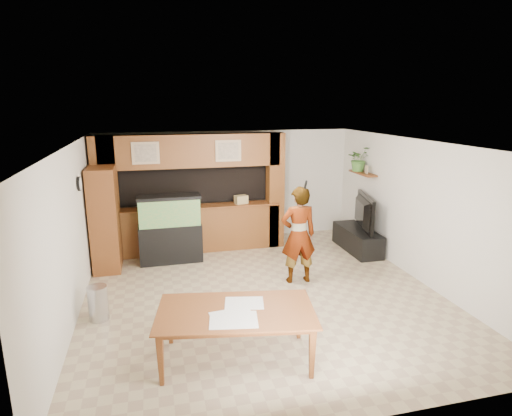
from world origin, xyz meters
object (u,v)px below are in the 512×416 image
object	(u,v)px
television	(359,212)
person	(298,235)
dining_table	(236,337)
aquarium	(170,230)
pantry_cabinet	(105,219)

from	to	relation	value
television	person	distance (m)	2.28
dining_table	person	bearing A→B (deg)	63.79
aquarium	person	size ratio (longest dim) A/B	0.78
aquarium	person	bearing A→B (deg)	-36.33
pantry_cabinet	dining_table	world-z (taller)	pantry_cabinet
aquarium	person	xyz separation A→B (m)	(2.23, -1.61, 0.21)
aquarium	person	world-z (taller)	person
television	person	size ratio (longest dim) A/B	0.74
pantry_cabinet	aquarium	bearing A→B (deg)	4.57
pantry_cabinet	person	xyz separation A→B (m)	(3.48, -1.51, -0.12)
aquarium	television	distance (m)	4.12
person	aquarium	bearing A→B (deg)	-34.68
pantry_cabinet	aquarium	world-z (taller)	pantry_cabinet
aquarium	dining_table	distance (m)	3.89
pantry_cabinet	television	bearing A→B (deg)	-2.29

